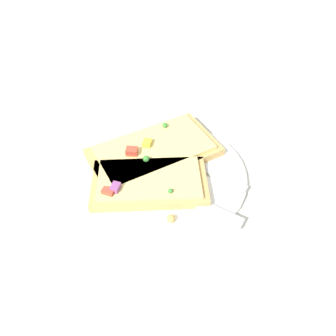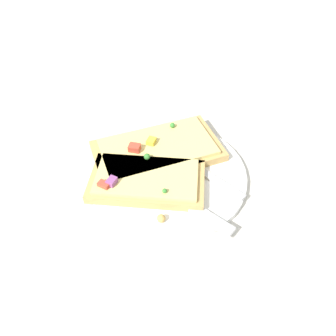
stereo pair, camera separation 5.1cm
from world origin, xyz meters
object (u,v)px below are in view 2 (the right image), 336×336
pizza_slice_corner (146,179)px  knife (178,198)px  plate (168,175)px  pizza_slice_main (157,150)px  fork (181,158)px  napkin (291,249)px

pizza_slice_corner → knife: bearing=-27.7°
plate → pizza_slice_main: pizza_slice_main is taller
plate → pizza_slice_main: (0.01, 0.04, 0.02)m
pizza_slice_main → pizza_slice_corner: bearing=-124.2°
fork → napkin: bearing=174.7°
fork → knife: bearing=128.2°
napkin → fork: bearing=93.5°
knife → pizza_slice_corner: pizza_slice_corner is taller
knife → pizza_slice_corner: (-0.02, 0.05, 0.01)m
plate → knife: 0.06m
pizza_slice_corner → napkin: pizza_slice_corner is taller
knife → napkin: size_ratio=1.84×
knife → pizza_slice_main: size_ratio=0.96×
pizza_slice_main → napkin: bearing=-64.4°
pizza_slice_main → napkin: size_ratio=1.91×
knife → pizza_slice_main: pizza_slice_main is taller
pizza_slice_main → pizza_slice_corner: (-0.05, -0.04, -0.00)m
fork → napkin: size_ratio=1.84×
knife → plate: bearing=-36.1°
pizza_slice_main → pizza_slice_corner: 0.07m
fork → pizza_slice_main: 0.04m
pizza_slice_corner → fork: bearing=49.4°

